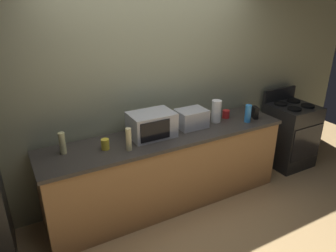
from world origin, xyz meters
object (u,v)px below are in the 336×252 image
at_px(cordless_phone, 255,113).
at_px(mug_red, 226,114).
at_px(toaster_oven, 191,118).
at_px(bottle_vinegar, 62,143).
at_px(microwave, 152,125).
at_px(paper_towel_roll, 216,111).
at_px(stove_range, 289,134).
at_px(bottle_spray_cleaner, 248,113).
at_px(bottle_hand_soap, 129,139).
at_px(mug_yellow, 105,144).

xyz_separation_m(cordless_phone, mug_red, (-0.31, 0.19, -0.03)).
distance_m(toaster_oven, cordless_phone, 0.86).
relative_size(bottle_vinegar, mug_red, 2.26).
bearing_deg(microwave, mug_red, 2.50).
bearing_deg(paper_towel_roll, microwave, -179.85).
distance_m(stove_range, microwave, 2.25).
bearing_deg(bottle_spray_cleaner, toaster_oven, 163.42).
distance_m(toaster_oven, bottle_hand_soap, 0.89).
xyz_separation_m(microwave, cordless_phone, (1.36, -0.14, -0.06)).
xyz_separation_m(microwave, bottle_vinegar, (-0.94, 0.05, -0.02)).
xyz_separation_m(stove_range, microwave, (-2.18, 0.05, 0.57)).
distance_m(paper_towel_roll, mug_yellow, 1.42).
distance_m(toaster_oven, mug_yellow, 1.07).
height_order(toaster_oven, mug_red, toaster_oven).
xyz_separation_m(toaster_oven, cordless_phone, (0.84, -0.15, -0.03)).
bearing_deg(bottle_hand_soap, bottle_spray_cleaner, 0.15).
height_order(stove_range, toaster_oven, toaster_oven).
relative_size(stove_range, paper_towel_roll, 4.00).
height_order(stove_range, bottle_hand_soap, bottle_hand_soap).
height_order(bottle_vinegar, bottle_hand_soap, bottle_hand_soap).
relative_size(toaster_oven, paper_towel_roll, 1.26).
height_order(paper_towel_roll, mug_red, paper_towel_roll).
xyz_separation_m(bottle_spray_cleaner, mug_red, (-0.14, 0.24, -0.06)).
bearing_deg(bottle_vinegar, bottle_spray_cleaner, -6.37).
xyz_separation_m(bottle_vinegar, mug_yellow, (0.39, -0.11, -0.06)).
distance_m(bottle_hand_soap, mug_yellow, 0.25).
bearing_deg(toaster_oven, microwave, -178.66).
distance_m(paper_towel_roll, bottle_hand_soap, 1.23).
relative_size(bottle_vinegar, mug_yellow, 2.01).
distance_m(microwave, bottle_vinegar, 0.94).
bearing_deg(bottle_spray_cleaner, mug_red, 121.08).
relative_size(paper_towel_roll, bottle_vinegar, 1.23).
bearing_deg(paper_towel_roll, cordless_phone, -16.09).
relative_size(microwave, cordless_phone, 3.20).
bearing_deg(cordless_phone, microwave, -165.95).
xyz_separation_m(mug_yellow, mug_red, (1.60, 0.11, -0.01)).
height_order(stove_range, mug_yellow, stove_range).
height_order(microwave, mug_yellow, microwave).
xyz_separation_m(bottle_spray_cleaner, mug_yellow, (-1.75, 0.13, -0.05)).
height_order(microwave, toaster_oven, microwave).
distance_m(toaster_oven, mug_red, 0.54).
bearing_deg(bottle_spray_cleaner, bottle_vinegar, 173.63).
distance_m(microwave, toaster_oven, 0.52).
distance_m(toaster_oven, bottle_spray_cleaner, 0.71).
bearing_deg(bottle_vinegar, mug_red, -0.07).
xyz_separation_m(stove_range, paper_towel_roll, (-1.31, 0.05, 0.57)).
xyz_separation_m(toaster_oven, mug_red, (0.54, 0.03, -0.06)).
height_order(stove_range, cordless_phone, stove_range).
distance_m(cordless_phone, bottle_spray_cleaner, 0.17).
distance_m(cordless_phone, bottle_hand_soap, 1.71).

